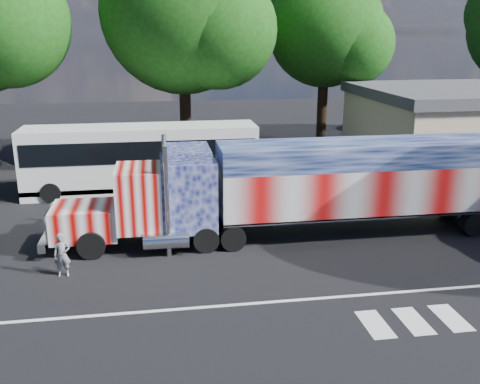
{
  "coord_description": "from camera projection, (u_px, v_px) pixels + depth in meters",
  "views": [
    {
      "loc": [
        -3.31,
        -17.96,
        8.25
      ],
      "look_at": [
        0.0,
        3.0,
        1.9
      ],
      "focal_mm": 40.0,
      "sensor_mm": 36.0,
      "label": 1
    }
  ],
  "objects": [
    {
      "name": "coach_bus",
      "position": [
        142.0,
        158.0,
        28.38
      ],
      "size": [
        12.21,
        2.84,
        3.55
      ],
      "color": "white",
      "rests_on": "ground"
    },
    {
      "name": "lane_markings",
      "position": [
        329.0,
        310.0,
        16.54
      ],
      "size": [
        30.0,
        2.67,
        0.01
      ],
      "color": "silver",
      "rests_on": "ground"
    },
    {
      "name": "tree_ne_a",
      "position": [
        328.0,
        30.0,
        36.22
      ],
      "size": [
        8.25,
        7.85,
        12.42
      ],
      "color": "black",
      "rests_on": "ground"
    },
    {
      "name": "ground",
      "position": [
        253.0,
        264.0,
        19.85
      ],
      "size": [
        100.0,
        100.0,
        0.0
      ],
      "primitive_type": "plane",
      "color": "black"
    },
    {
      "name": "woman",
      "position": [
        62.0,
        255.0,
        18.67
      ],
      "size": [
        0.59,
        0.4,
        1.58
      ],
      "primitive_type": "imported",
      "rotation": [
        0.0,
        0.0,
        -0.03
      ],
      "color": "slate",
      "rests_on": "ground"
    },
    {
      "name": "tree_n_mid",
      "position": [
        185.0,
        12.0,
        31.82
      ],
      "size": [
        10.31,
        9.81,
        14.38
      ],
      "color": "black",
      "rests_on": "ground"
    },
    {
      "name": "semi_truck",
      "position": [
        316.0,
        185.0,
        22.05
      ],
      "size": [
        19.94,
        3.15,
        4.25
      ],
      "color": "black",
      "rests_on": "ground"
    }
  ]
}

